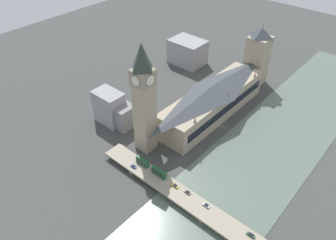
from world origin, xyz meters
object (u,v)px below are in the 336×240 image
Objects in this scene: road_bridge at (206,213)px; car_southbound_extra at (188,192)px; car_northbound_lead at (175,186)px; double_decker_bus_mid at (143,161)px; car_northbound_mid at (251,235)px; clock_tower at (144,97)px; car_southbound_lead at (133,166)px; double_decker_bus_lead at (159,172)px; victoria_tower at (257,56)px; parliament_hall at (213,100)px; car_northbound_tail at (206,205)px.

car_southbound_extra is (16.33, -3.45, 1.58)m from road_bridge.
car_southbound_extra is (-8.93, -1.09, 0.01)m from car_northbound_lead.
double_decker_bus_mid is 79.89m from car_northbound_mid.
clock_tower is 79.95m from road_bridge.
car_southbound_lead is 1.01× the size of car_southbound_extra.
clock_tower reaches higher than double_decker_bus_mid.
double_decker_bus_lead is 14.53m from double_decker_bus_mid.
double_decker_bus_lead reaches higher than car_northbound_mid.
double_decker_bus_mid is 6.70m from car_southbound_lead.
clock_tower is at bearing 84.53° from victoria_tower.
clock_tower reaches higher than car_southbound_lead.
victoria_tower is at bearing -78.74° from car_northbound_lead.
car_northbound_mid is (-81.08, 80.41, -8.61)m from parliament_hall.
car_southbound_lead is (-10.94, 23.24, -37.17)m from clock_tower.
double_decker_bus_mid is at bearing 128.05° from clock_tower.
road_bridge is at bearing 6.39° from car_northbound_mid.
parliament_hall is 88.99m from car_southbound_extra.
parliament_hall is at bearing -56.84° from road_bridge.
car_northbound_lead is at bearing -5.33° from road_bridge.
double_decker_bus_lead is at bearing 1.63° from car_southbound_extra.
car_northbound_tail is (28.90, -0.05, -0.02)m from car_northbound_mid.
parliament_hall reaches higher than car_southbound_extra.
parliament_hall reaches higher than car_northbound_lead.
road_bridge is 26.82m from car_northbound_mid.
parliament_hall is 10.48× the size of double_decker_bus_mid.
clock_tower is 48.34m from double_decker_bus_lead.
victoria_tower reaches higher than car_southbound_lead.
car_northbound_lead is (25.26, -2.36, 1.57)m from road_bridge.
double_decker_bus_mid reaches higher than road_bridge.
clock_tower reaches higher than parliament_hall.
car_northbound_mid is at bearing 135.24° from parliament_hall.
car_northbound_tail is (-22.96, -0.68, -0.01)m from car_northbound_lead.
car_southbound_extra reaches higher than car_northbound_mid.
car_southbound_lead reaches higher than car_southbound_extra.
clock_tower is 65.01m from car_southbound_extra.
double_decker_bus_lead is 13.63m from car_northbound_lead.
car_northbound_mid is 1.15× the size of car_southbound_lead.
double_decker_bus_mid is 2.51× the size of car_southbound_extra.
parliament_hall is 70.35m from clock_tower.
double_decker_bus_lead is at bearing 148.12° from clock_tower.
double_decker_bus_lead is 2.71× the size of car_southbound_extra.
double_decker_bus_mid reaches higher than car_northbound_lead.
victoria_tower is 153.73m from car_southbound_lead.
clock_tower is at bearing -18.46° from car_southbound_extra.
road_bridge is at bearing 110.05° from victoria_tower.
car_southbound_lead is at bearing 9.74° from car_northbound_lead.
parliament_hall reaches higher than car_northbound_tail.
double_decker_bus_lead is 36.49m from car_northbound_tail.
car_southbound_lead is (2.70, 5.82, -1.95)m from double_decker_bus_mid.
victoria_tower reaches higher than parliament_hall.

